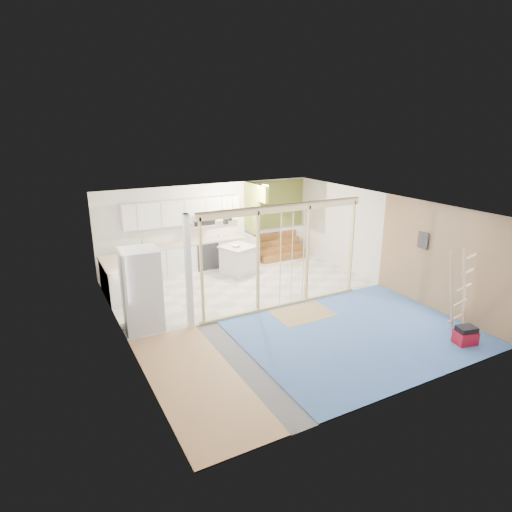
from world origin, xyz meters
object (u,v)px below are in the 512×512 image
fridge (142,290)px  toolbox (466,336)px  island (238,260)px  ladder (460,289)px

fridge → toolbox: 6.89m
island → ladder: bearing=-84.0°
fridge → island: size_ratio=1.60×
island → ladder: 6.15m
toolbox → ladder: ladder is taller
toolbox → fridge: bearing=159.4°
fridge → toolbox: (5.67, -3.85, -0.73)m
fridge → ladder: bearing=-24.3°
island → ladder: size_ratio=0.62×
toolbox → ladder: (0.40, 0.58, 0.76)m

